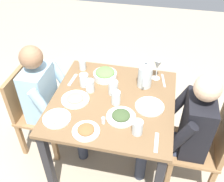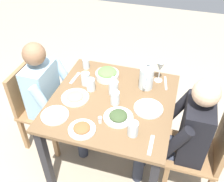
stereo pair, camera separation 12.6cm
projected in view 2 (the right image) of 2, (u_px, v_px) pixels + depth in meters
The scene contains 25 objects.
ground_plane at pixel (112, 157), 2.56m from camera, with size 8.00×8.00×0.00m, color tan.
dining_table at pixel (112, 110), 2.15m from camera, with size 0.99×0.99×0.76m.
chair_near at pixel (35, 104), 2.45m from camera, with size 0.40×0.40×0.85m.
chair_far at pixel (204, 151), 2.03m from camera, with size 0.40×0.40×0.85m.
diner_near at pixel (52, 96), 2.31m from camera, with size 0.48×0.53×1.15m.
diner_far at pixel (181, 133), 1.98m from camera, with size 0.48×0.53×1.15m.
water_pitcher at pixel (146, 78), 2.14m from camera, with size 0.16×0.12×0.19m.
salad_bowl at pixel (107, 74), 2.28m from camera, with size 0.21×0.21×0.09m.
plate_beans at pixel (55, 115), 1.92m from camera, with size 0.21×0.21×0.04m.
plate_fries at pixel (75, 97), 2.08m from camera, with size 0.23×0.23×0.04m.
plate_rice_curry at pixel (82, 129), 1.82m from camera, with size 0.20×0.20×0.04m.
plate_dolmas at pixel (118, 116), 1.91m from camera, with size 0.22×0.22×0.05m.
plate_yoghurt at pixel (149, 108), 1.98m from camera, with size 0.23×0.23×0.05m.
water_glass_near_left at pixel (86, 79), 2.20m from camera, with size 0.08×0.08×0.11m, color silver.
water_glass_far_left at pixel (115, 98), 2.01m from camera, with size 0.07×0.07×0.11m, color silver.
water_glass_far_right at pixel (91, 85), 2.14m from camera, with size 0.07×0.07×0.11m, color silver.
water_glass_by_pitcher at pixel (133, 129), 1.76m from camera, with size 0.08×0.08×0.11m, color silver.
water_glass_near_right at pixel (86, 64), 2.39m from camera, with size 0.06×0.06×0.09m, color silver.
wine_glass at pixel (160, 67), 2.18m from camera, with size 0.08×0.08×0.20m.
oil_carafe at pixel (113, 88), 2.10m from camera, with size 0.08×0.08×0.16m.
salt_shaker at pixel (100, 120), 1.86m from camera, with size 0.03×0.03×0.05m.
fork_near at pixel (75, 78), 2.29m from camera, with size 0.17×0.03×0.01m, color silver.
knife_near at pixel (166, 83), 2.24m from camera, with size 0.18×0.02×0.01m, color silver.
fork_far at pixel (151, 145), 1.72m from camera, with size 0.17×0.03×0.01m, color silver.
knife_far at pixel (156, 109), 1.98m from camera, with size 0.18×0.02×0.01m, color silver.
Camera 2 is at (1.48, 0.44, 2.14)m, focal length 41.16 mm.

